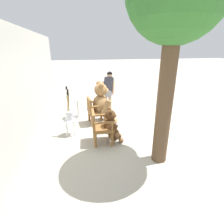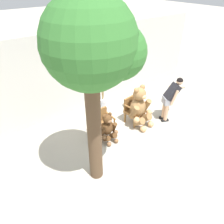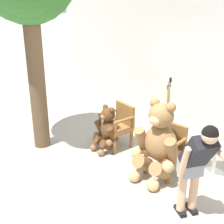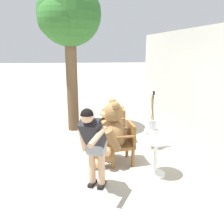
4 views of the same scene
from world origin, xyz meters
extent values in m
plane|color=#A8A091|center=(0.00, 0.00, 0.00)|extent=(60.00, 60.00, 0.00)
cube|color=beige|center=(0.00, 2.40, 1.40)|extent=(10.00, 0.16, 2.80)
cube|color=brown|center=(-0.63, 0.57, 0.41)|extent=(0.58, 0.54, 0.07)
cylinder|color=brown|center=(-0.87, 0.37, 0.18)|extent=(0.07, 0.07, 0.37)
cylinder|color=brown|center=(-0.41, 0.35, 0.18)|extent=(0.07, 0.07, 0.37)
cylinder|color=brown|center=(-0.85, 0.79, 0.18)|extent=(0.07, 0.07, 0.37)
cylinder|color=brown|center=(-0.39, 0.77, 0.18)|extent=(0.07, 0.07, 0.37)
cube|color=brown|center=(-0.62, 0.80, 0.65)|extent=(0.52, 0.08, 0.42)
cylinder|color=brown|center=(-0.88, 0.58, 0.66)|extent=(0.08, 0.48, 0.06)
cylinder|color=brown|center=(-0.89, 0.37, 0.55)|extent=(0.05, 0.05, 0.22)
cylinder|color=brown|center=(-0.38, 0.56, 0.66)|extent=(0.08, 0.48, 0.06)
cylinder|color=brown|center=(-0.39, 0.35, 0.55)|extent=(0.05, 0.05, 0.22)
cube|color=brown|center=(0.63, 0.57, 0.41)|extent=(0.62, 0.58, 0.07)
cylinder|color=brown|center=(0.42, 0.33, 0.18)|extent=(0.07, 0.07, 0.37)
cylinder|color=brown|center=(0.88, 0.39, 0.18)|extent=(0.07, 0.07, 0.37)
cylinder|color=brown|center=(0.38, 0.75, 0.18)|extent=(0.07, 0.07, 0.37)
cylinder|color=brown|center=(0.83, 0.80, 0.18)|extent=(0.07, 0.07, 0.37)
cube|color=brown|center=(0.60, 0.80, 0.65)|extent=(0.52, 0.12, 0.42)
cylinder|color=brown|center=(0.38, 0.54, 0.66)|extent=(0.11, 0.48, 0.06)
cylinder|color=brown|center=(0.40, 0.33, 0.55)|extent=(0.05, 0.05, 0.22)
cylinder|color=brown|center=(0.88, 0.60, 0.66)|extent=(0.11, 0.48, 0.06)
cylinder|color=brown|center=(0.90, 0.39, 0.55)|extent=(0.05, 0.05, 0.22)
ellipsoid|color=olive|center=(0.63, 0.45, 0.62)|extent=(0.61, 0.53, 0.64)
sphere|color=olive|center=(0.63, 0.42, 1.11)|extent=(0.41, 0.41, 0.41)
ellipsoid|color=tan|center=(0.65, 0.25, 1.08)|extent=(0.21, 0.17, 0.15)
sphere|color=black|center=(0.65, 0.25, 1.09)|extent=(0.06, 0.06, 0.06)
sphere|color=olive|center=(0.48, 0.42, 1.28)|extent=(0.16, 0.16, 0.16)
sphere|color=olive|center=(0.78, 0.46, 1.28)|extent=(0.16, 0.16, 0.16)
cylinder|color=olive|center=(0.34, 0.31, 0.62)|extent=(0.22, 0.37, 0.48)
sphere|color=tan|center=(0.34, 0.18, 0.41)|extent=(0.19, 0.19, 0.19)
cylinder|color=olive|center=(0.94, 0.38, 0.62)|extent=(0.22, 0.37, 0.48)
sphere|color=tan|center=(0.97, 0.25, 0.41)|extent=(0.19, 0.19, 0.19)
cylinder|color=olive|center=(0.49, 0.20, 0.27)|extent=(0.28, 0.42, 0.38)
sphere|color=tan|center=(0.49, 0.00, 0.10)|extent=(0.20, 0.20, 0.20)
cylinder|color=olive|center=(0.83, 0.24, 0.27)|extent=(0.28, 0.42, 0.38)
sphere|color=tan|center=(0.86, 0.05, 0.10)|extent=(0.20, 0.20, 0.20)
ellipsoid|color=#4C3019|center=(-0.63, 0.39, 0.42)|extent=(0.39, 0.33, 0.43)
sphere|color=#4C3019|center=(-0.63, 0.37, 0.75)|extent=(0.27, 0.27, 0.27)
ellipsoid|color=brown|center=(-0.63, 0.25, 0.73)|extent=(0.13, 0.11, 0.10)
sphere|color=black|center=(-0.63, 0.25, 0.73)|extent=(0.04, 0.04, 0.04)
sphere|color=#4C3019|center=(-0.73, 0.39, 0.86)|extent=(0.11, 0.11, 0.11)
sphere|color=#4C3019|center=(-0.53, 0.38, 0.86)|extent=(0.11, 0.11, 0.11)
cylinder|color=#4C3019|center=(-0.83, 0.33, 0.42)|extent=(0.13, 0.24, 0.32)
sphere|color=brown|center=(-0.85, 0.24, 0.27)|extent=(0.13, 0.13, 0.13)
cylinder|color=#4C3019|center=(-0.43, 0.31, 0.42)|extent=(0.13, 0.24, 0.32)
sphere|color=brown|center=(-0.42, 0.22, 0.27)|extent=(0.13, 0.13, 0.13)
cylinder|color=#4C3019|center=(-0.75, 0.24, 0.18)|extent=(0.17, 0.27, 0.25)
sphere|color=brown|center=(-0.77, 0.11, 0.07)|extent=(0.14, 0.14, 0.14)
cylinder|color=#4C3019|center=(-0.52, 0.23, 0.18)|extent=(0.17, 0.27, 0.25)
sphere|color=brown|center=(-0.51, 0.10, 0.07)|extent=(0.14, 0.14, 0.14)
cube|color=black|center=(1.47, -0.04, 0.03)|extent=(0.26, 0.18, 0.06)
cylinder|color=tan|center=(1.47, -0.04, 0.47)|extent=(0.12, 0.12, 0.82)
cube|color=black|center=(1.55, 0.13, 0.03)|extent=(0.26, 0.18, 0.06)
cylinder|color=tan|center=(1.55, 0.13, 0.47)|extent=(0.12, 0.12, 0.82)
cube|color=gray|center=(1.51, 0.05, 0.75)|extent=(0.32, 0.36, 0.24)
cube|color=black|center=(1.64, -0.01, 1.05)|extent=(0.55, 0.48, 0.56)
sphere|color=tan|center=(1.82, -0.10, 1.38)|extent=(0.21, 0.21, 0.21)
sphere|color=black|center=(1.82, -0.10, 1.40)|extent=(0.21, 0.21, 0.21)
cylinder|color=tan|center=(1.95, 0.05, 1.10)|extent=(0.55, 0.31, 0.16)
cylinder|color=tan|center=(1.57, -0.19, 0.93)|extent=(0.24, 0.17, 0.50)
cylinder|color=silver|center=(-0.06, 1.40, 0.45)|extent=(0.34, 0.34, 0.03)
cylinder|color=silver|center=(0.04, 1.50, 0.22)|extent=(0.04, 0.04, 0.43)
cylinder|color=silver|center=(-0.16, 1.50, 0.22)|extent=(0.04, 0.04, 0.43)
cylinder|color=silver|center=(0.04, 1.30, 0.22)|extent=(0.04, 0.04, 0.43)
cylinder|color=silver|center=(-0.16, 1.30, 0.22)|extent=(0.04, 0.04, 0.43)
cylinder|color=silver|center=(-0.06, 1.40, 0.59)|extent=(0.22, 0.22, 0.26)
cylinder|color=#997A47|center=(-0.03, 1.39, 0.89)|extent=(0.04, 0.08, 0.70)
cylinder|color=black|center=(-0.03, 1.39, 1.28)|extent=(0.05, 0.05, 0.08)
cylinder|color=#997A47|center=(-0.07, 1.40, 0.85)|extent=(0.07, 0.08, 0.63)
cylinder|color=black|center=(-0.07, 1.40, 1.21)|extent=(0.05, 0.05, 0.09)
cylinder|color=#997A47|center=(-0.04, 1.41, 0.93)|extent=(0.06, 0.10, 0.78)
cylinder|color=black|center=(-0.04, 1.41, 1.36)|extent=(0.05, 0.05, 0.09)
cylinder|color=white|center=(1.22, 1.17, 0.70)|extent=(0.56, 0.56, 0.03)
cylinder|color=white|center=(1.22, 1.17, 0.34)|extent=(0.07, 0.07, 0.69)
cylinder|color=white|center=(1.22, 1.17, 0.01)|extent=(0.40, 0.40, 0.03)
cylinder|color=brown|center=(-1.63, -0.54, 1.37)|extent=(0.32, 0.32, 2.75)
sphere|color=#33702D|center=(-1.63, -0.54, 3.22)|extent=(1.70, 1.70, 1.70)
sphere|color=#33702D|center=(-1.21, -0.79, 3.05)|extent=(1.02, 1.02, 1.02)
camera|label=1|loc=(-4.66, 1.16, 2.37)|focal=28.00mm
camera|label=2|loc=(-3.60, -3.73, 4.23)|focal=35.00mm
camera|label=3|loc=(3.59, -3.09, 3.00)|focal=50.00mm
camera|label=4|loc=(5.46, -0.05, 2.42)|focal=40.00mm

